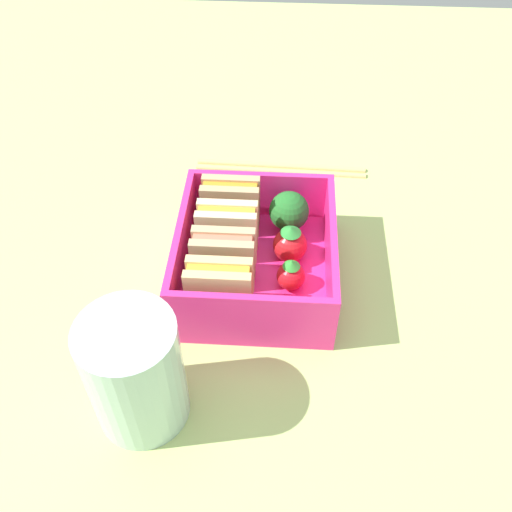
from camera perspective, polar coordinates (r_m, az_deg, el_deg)
ground_plane at (r=52.94cm, az=0.00°, el=-2.76°), size 120.00×120.00×2.00cm
bento_tray at (r=51.74cm, az=0.00°, el=-1.60°), size 15.41×13.61×1.20cm
bento_rim at (r=49.54cm, az=0.00°, el=0.73°), size 15.41×13.61×4.82cm
sandwich_left at (r=46.09cm, az=-3.69°, el=-3.41°), size 2.43×5.31×5.45cm
sandwich_center_left at (r=48.33cm, az=-3.27°, el=-0.33°), size 2.43×5.31×5.45cm
sandwich_center at (r=50.70cm, az=-2.88°, el=2.48°), size 2.43×5.31×5.45cm
sandwich_center_right at (r=53.18cm, az=-2.54°, el=5.02°), size 2.43×5.31×5.45cm
carrot_stick_far_left at (r=47.45cm, az=3.14°, el=-5.44°), size 2.24×5.39×1.21cm
strawberry_left at (r=48.95cm, az=3.50°, el=-1.92°), size 2.49×2.49×3.09cm
strawberry_far_left at (r=51.07cm, az=3.42°, el=1.19°), size 3.09×3.09×3.69cm
broccoli_floret at (r=52.90cm, az=3.31°, el=4.46°), size 3.71×3.71×4.47cm
chopstick_pair at (r=63.62cm, az=2.48°, el=8.92°), size 2.24×18.68×0.70cm
drinking_glass at (r=41.12cm, az=-11.98°, el=-11.39°), size 6.79×6.79×9.85cm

